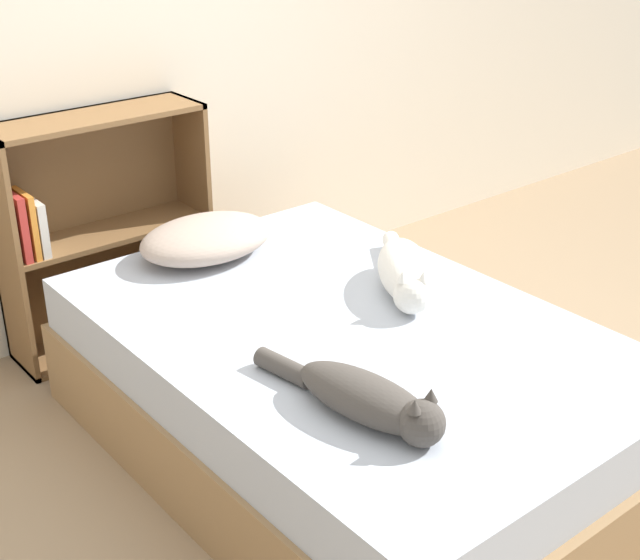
{
  "coord_description": "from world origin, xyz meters",
  "views": [
    {
      "loc": [
        -1.58,
        -1.8,
        1.77
      ],
      "look_at": [
        0.0,
        0.14,
        0.57
      ],
      "focal_mm": 50.0,
      "sensor_mm": 36.0,
      "label": 1
    }
  ],
  "objects_px": {
    "bed": "(348,391)",
    "cat_dark": "(369,399)",
    "cat_light": "(405,272)",
    "bookshelf": "(96,229)",
    "pillow": "(206,238)"
  },
  "relations": [
    {
      "from": "bed",
      "to": "bookshelf",
      "type": "relative_size",
      "value": 2.01
    },
    {
      "from": "pillow",
      "to": "cat_light",
      "type": "height_order",
      "value": "cat_light"
    },
    {
      "from": "pillow",
      "to": "bed",
      "type": "bearing_deg",
      "value": -85.84
    },
    {
      "from": "cat_light",
      "to": "cat_dark",
      "type": "relative_size",
      "value": 0.86
    },
    {
      "from": "bed",
      "to": "pillow",
      "type": "height_order",
      "value": "pillow"
    },
    {
      "from": "cat_light",
      "to": "bookshelf",
      "type": "distance_m",
      "value": 1.27
    },
    {
      "from": "bed",
      "to": "cat_dark",
      "type": "distance_m",
      "value": 0.58
    },
    {
      "from": "bed",
      "to": "pillow",
      "type": "relative_size",
      "value": 3.74
    },
    {
      "from": "cat_light",
      "to": "bookshelf",
      "type": "relative_size",
      "value": 0.57
    },
    {
      "from": "pillow",
      "to": "cat_dark",
      "type": "relative_size",
      "value": 0.81
    },
    {
      "from": "cat_light",
      "to": "bookshelf",
      "type": "bearing_deg",
      "value": -118.76
    },
    {
      "from": "cat_light",
      "to": "bed",
      "type": "bearing_deg",
      "value": -42.12
    },
    {
      "from": "cat_light",
      "to": "pillow",
      "type": "bearing_deg",
      "value": -116.08
    },
    {
      "from": "bed",
      "to": "cat_dark",
      "type": "height_order",
      "value": "cat_dark"
    },
    {
      "from": "pillow",
      "to": "cat_dark",
      "type": "bearing_deg",
      "value": -101.77
    }
  ]
}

